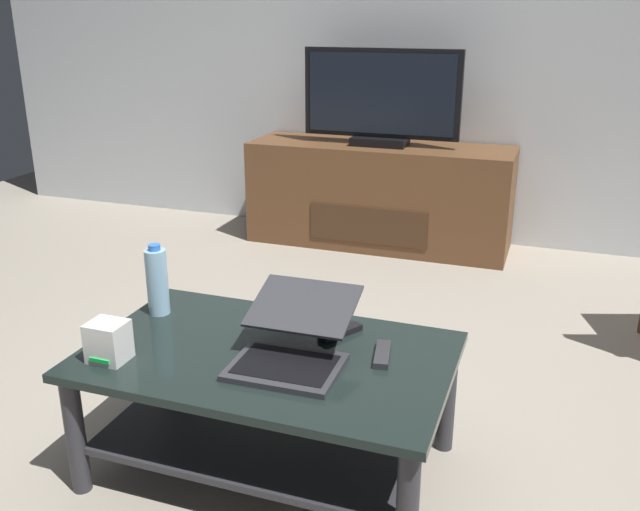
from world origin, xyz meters
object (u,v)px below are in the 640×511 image
object	(u,v)px
laptop	(293,341)
soundbar_remote	(340,332)
media_cabinet	(379,195)
cell_phone	(275,312)
router_box	(108,341)
water_bottle_near	(157,281)
television	(381,100)
coffee_table	(269,389)
tv_remote	(382,354)

from	to	relation	value
laptop	soundbar_remote	bearing A→B (deg)	68.60
media_cabinet	cell_phone	xyz separation A→B (m)	(0.18, -2.09, 0.11)
media_cabinet	router_box	xyz separation A→B (m)	(-0.16, -2.57, 0.17)
water_bottle_near	media_cabinet	bearing A→B (deg)	84.72
cell_phone	laptop	bearing A→B (deg)	-21.08
media_cabinet	laptop	size ratio (longest dim) A/B	3.90
television	laptop	size ratio (longest dim) A/B	2.30
media_cabinet	coffee_table	bearing A→B (deg)	-83.46
cell_phone	media_cabinet	bearing A→B (deg)	131.69
router_box	soundbar_remote	size ratio (longest dim) A/B	0.77
laptop	water_bottle_near	world-z (taller)	water_bottle_near
tv_remote	cell_phone	bearing A→B (deg)	146.16
coffee_table	tv_remote	xyz separation A→B (m)	(0.34, 0.09, 0.14)
water_bottle_near	tv_remote	xyz separation A→B (m)	(0.82, -0.06, -0.11)
television	water_bottle_near	distance (m)	2.24
media_cabinet	water_bottle_near	bearing A→B (deg)	-95.28
soundbar_remote	water_bottle_near	bearing A→B (deg)	-146.09
water_bottle_near	tv_remote	distance (m)	0.83
media_cabinet	water_bottle_near	size ratio (longest dim) A/B	6.47
media_cabinet	water_bottle_near	world-z (taller)	water_bottle_near
coffee_table	cell_phone	bearing A→B (deg)	108.51
tv_remote	soundbar_remote	world-z (taller)	same
laptop	soundbar_remote	world-z (taller)	laptop
router_box	tv_remote	size ratio (longest dim) A/B	0.77
water_bottle_near	cell_phone	world-z (taller)	water_bottle_near
media_cabinet	tv_remote	world-z (taller)	media_cabinet
cell_phone	tv_remote	distance (m)	0.47
soundbar_remote	laptop	bearing A→B (deg)	-81.52
coffee_table	cell_phone	xyz separation A→B (m)	(-0.09, 0.27, 0.13)
television	laptop	xyz separation A→B (m)	(0.36, -2.37, -0.43)
media_cabinet	television	xyz separation A→B (m)	(-0.00, -0.02, 0.60)
television	laptop	distance (m)	2.43
router_box	cell_phone	bearing A→B (deg)	54.51
media_cabinet	tv_remote	size ratio (longest dim) A/B	10.21
media_cabinet	water_bottle_near	xyz separation A→B (m)	(-0.21, -2.22, 0.22)
media_cabinet	cell_phone	distance (m)	2.11
television	laptop	world-z (taller)	television
television	soundbar_remote	bearing A→B (deg)	-78.31
laptop	water_bottle_near	xyz separation A→B (m)	(-0.57, 0.16, 0.06)
laptop	tv_remote	distance (m)	0.28
laptop	water_bottle_near	distance (m)	0.60
coffee_table	water_bottle_near	bearing A→B (deg)	163.12
laptop	router_box	world-z (taller)	laptop
television	cell_phone	bearing A→B (deg)	-85.04
cell_phone	soundbar_remote	world-z (taller)	soundbar_remote
water_bottle_near	coffee_table	bearing A→B (deg)	-16.88
laptop	router_box	xyz separation A→B (m)	(-0.52, -0.19, -0.00)
tv_remote	media_cabinet	bearing A→B (deg)	94.54
media_cabinet	water_bottle_near	distance (m)	2.24
television	cell_phone	xyz separation A→B (m)	(0.18, -2.07, -0.49)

